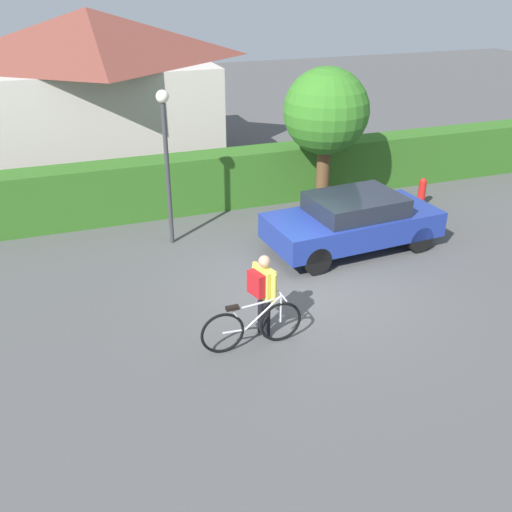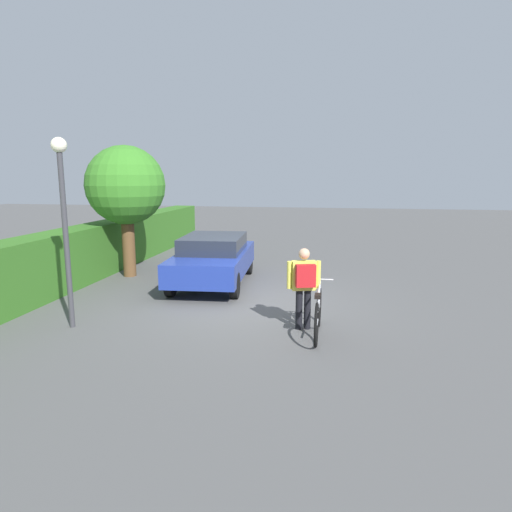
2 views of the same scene
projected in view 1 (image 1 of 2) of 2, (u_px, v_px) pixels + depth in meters
ground_plane at (308, 282)px, 12.28m from camera, size 60.00×60.00×0.00m
hedge_row at (236, 178)px, 15.99m from camera, size 20.13×0.90×1.48m
house_distant at (95, 87)px, 18.69m from camera, size 7.29×5.78×4.80m
parked_car_near at (353, 221)px, 13.42m from camera, size 4.05×2.01×1.30m
bicycle at (252, 326)px, 10.03m from camera, size 1.81×0.50×0.95m
person_rider at (263, 289)px, 10.13m from camera, size 0.44×0.62×1.55m
street_lamp at (166, 145)px, 13.00m from camera, size 0.28×0.28×3.55m
tree_kerbside at (326, 113)px, 14.98m from camera, size 2.20×2.20×3.70m
fire_hydrant at (422, 192)px, 15.93m from camera, size 0.20×0.20×0.81m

